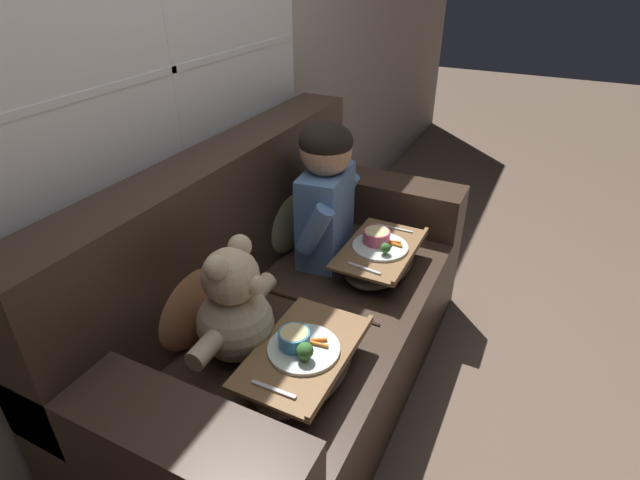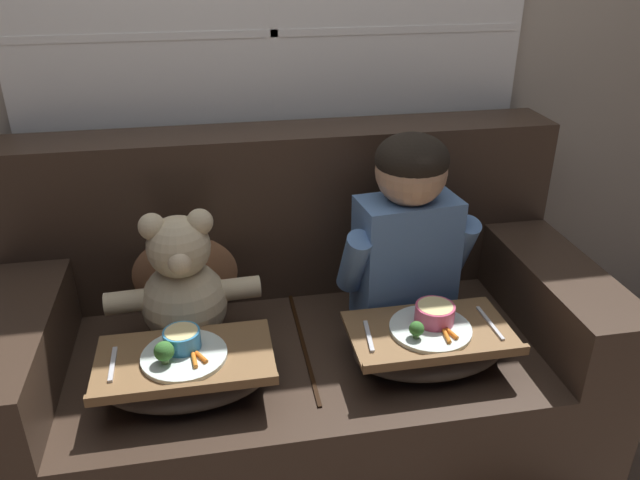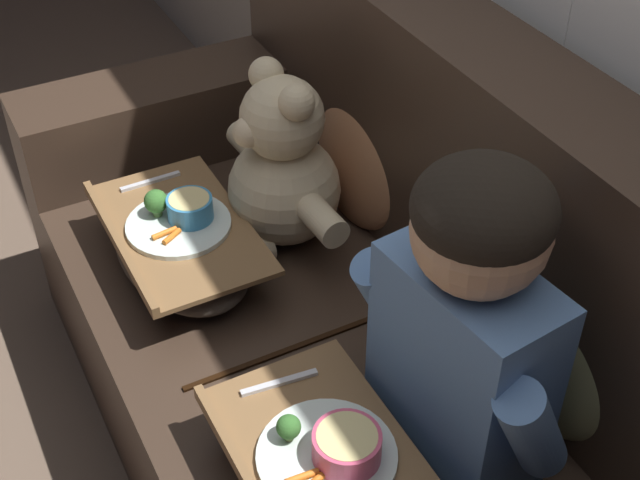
% 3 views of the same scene
% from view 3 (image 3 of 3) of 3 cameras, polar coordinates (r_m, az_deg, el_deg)
% --- Properties ---
extents(ground_plane, '(14.00, 14.00, 0.00)m').
position_cam_3_polar(ground_plane, '(2.21, 0.89, -14.39)').
color(ground_plane, brown).
extents(couch, '(1.82, 0.90, 1.03)m').
position_cam_3_polar(couch, '(1.95, 2.86, -7.22)').
color(couch, '#38281E').
rests_on(couch, ground_plane).
extents(throw_pillow_behind_child, '(0.38, 0.18, 0.39)m').
position_cam_3_polar(throw_pillow_behind_child, '(1.66, 14.93, -5.95)').
color(throw_pillow_behind_child, '#898456').
rests_on(throw_pillow_behind_child, couch).
extents(throw_pillow_behind_teddy, '(0.39, 0.19, 0.41)m').
position_cam_3_polar(throw_pillow_behind_teddy, '(2.08, 2.92, 5.99)').
color(throw_pillow_behind_teddy, '#B2754C').
rests_on(throw_pillow_behind_teddy, couch).
extents(child_figure, '(0.45, 0.23, 0.62)m').
position_cam_3_polar(child_figure, '(1.44, 9.50, -4.46)').
color(child_figure, '#5B84BC').
rests_on(child_figure, couch).
extents(teddy_bear, '(0.46, 0.32, 0.43)m').
position_cam_3_polar(teddy_bear, '(1.99, -2.49, 4.45)').
color(teddy_bear, beige).
rests_on(teddy_bear, couch).
extents(lap_tray_child, '(0.46, 0.29, 0.18)m').
position_cam_3_polar(lap_tray_child, '(1.55, 0.44, -14.86)').
color(lap_tray_child, '#473D33').
rests_on(lap_tray_child, child_figure).
extents(lap_tray_teddy, '(0.47, 0.29, 0.19)m').
position_cam_3_polar(lap_tray_teddy, '(1.99, -8.90, -0.25)').
color(lap_tray_teddy, '#473D33').
rests_on(lap_tray_teddy, teddy_bear).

